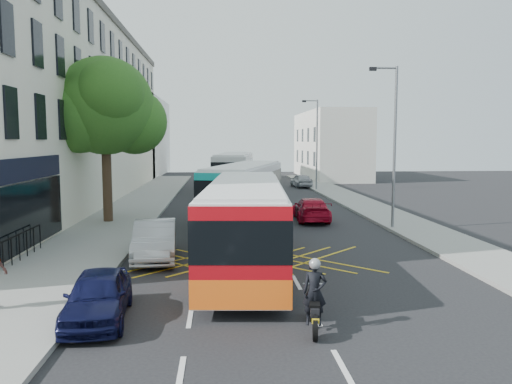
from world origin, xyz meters
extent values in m
plane|color=black|center=(0.00, 0.00, 0.00)|extent=(120.00, 120.00, 0.00)
cube|color=gray|center=(-8.50, 15.00, 0.07)|extent=(5.00, 70.00, 0.15)
cube|color=gray|center=(7.50, 15.00, 0.07)|extent=(3.00, 70.00, 0.15)
cube|color=beige|center=(-14.00, 24.50, 6.50)|extent=(8.00, 45.00, 13.00)
cube|color=#59544C|center=(-14.00, 24.50, 13.25)|extent=(8.30, 45.00, 0.50)
cube|color=black|center=(-9.95, 8.00, 3.40)|extent=(0.12, 7.00, 0.90)
cube|color=black|center=(-9.95, 8.00, 1.60)|extent=(0.12, 7.00, 2.60)
cube|color=silver|center=(-14.00, 55.00, 5.00)|extent=(8.00, 20.00, 10.00)
cube|color=silver|center=(11.00, 48.00, 4.00)|extent=(6.00, 18.00, 8.00)
cylinder|color=#382619|center=(-8.50, 15.00, 2.35)|extent=(0.50, 0.50, 4.40)
sphere|color=#1F5117|center=(-8.50, 15.00, 6.35)|extent=(5.20, 5.20, 5.20)
sphere|color=#1F5117|center=(-7.10, 15.80, 5.55)|extent=(3.60, 3.60, 3.60)
sphere|color=#1F5117|center=(-9.70, 14.40, 5.75)|extent=(3.80, 3.80, 3.80)
sphere|color=#1F5117|center=(-7.90, 13.70, 6.95)|extent=(3.40, 3.40, 3.40)
sphere|color=#1F5117|center=(-9.30, 16.10, 7.35)|extent=(3.20, 3.20, 3.20)
cylinder|color=slate|center=(6.30, 12.00, 4.15)|extent=(0.14, 0.14, 8.00)
cylinder|color=slate|center=(5.70, 12.00, 8.05)|extent=(1.20, 0.10, 0.10)
cube|color=black|center=(5.10, 12.00, 8.00)|extent=(0.35, 0.15, 0.18)
cylinder|color=slate|center=(6.30, 32.00, 4.15)|extent=(0.14, 0.14, 8.00)
cylinder|color=slate|center=(5.70, 32.00, 8.05)|extent=(1.20, 0.10, 0.10)
cube|color=black|center=(5.10, 32.00, 8.00)|extent=(0.35, 0.15, 0.18)
cube|color=silver|center=(-1.53, 4.92, 1.66)|extent=(3.27, 11.07, 2.63)
cube|color=silver|center=(-1.53, 4.92, 3.03)|extent=(3.06, 10.84, 0.12)
cube|color=black|center=(-1.53, 4.92, 2.04)|extent=(3.33, 11.14, 1.09)
cube|color=#FF6015|center=(-1.53, 4.92, 0.74)|extent=(3.32, 11.13, 0.74)
cube|color=#AC0911|center=(-1.93, -0.50, 1.69)|extent=(2.52, 0.28, 2.48)
cube|color=#FF0C0C|center=(-2.92, -0.44, 0.99)|extent=(0.25, 0.08, 0.25)
cube|color=#FF0C0C|center=(-0.94, -0.58, 0.99)|extent=(0.25, 0.08, 0.25)
cylinder|color=black|center=(-2.55, 7.98, 0.45)|extent=(0.34, 0.91, 0.89)
cylinder|color=black|center=(-0.08, 7.80, 0.45)|extent=(0.34, 0.91, 0.89)
cylinder|color=black|center=(-3.04, 1.34, 0.45)|extent=(0.34, 0.91, 0.89)
cylinder|color=black|center=(-0.56, 1.16, 0.45)|extent=(0.34, 0.91, 0.89)
cube|color=silver|center=(-0.94, 16.44, 1.69)|extent=(5.36, 11.40, 2.68)
cube|color=silver|center=(-0.94, 16.44, 3.09)|extent=(5.11, 11.14, 0.12)
cube|color=black|center=(-0.94, 16.44, 2.07)|extent=(5.44, 11.48, 1.11)
cube|color=#0CA09A|center=(-0.94, 16.44, 0.76)|extent=(5.43, 11.46, 0.76)
cube|color=#0EAFA8|center=(-2.39, 11.10, 1.72)|extent=(2.51, 0.77, 2.53)
cube|color=#FF0C0C|center=(-3.37, 11.36, 1.01)|extent=(0.26, 0.12, 0.25)
cube|color=#FF0C0C|center=(-1.41, 10.83, 1.01)|extent=(0.26, 0.12, 0.25)
cylinder|color=black|center=(-1.36, 19.70, 0.46)|extent=(0.51, 0.95, 0.91)
cylinder|color=black|center=(1.08, 19.04, 0.46)|extent=(0.51, 0.95, 0.91)
cylinder|color=black|center=(-3.14, 13.16, 0.46)|extent=(0.51, 0.95, 0.91)
cylinder|color=black|center=(-0.70, 12.50, 0.46)|extent=(0.51, 0.95, 0.91)
cube|color=silver|center=(-1.09, 32.61, 1.83)|extent=(4.03, 12.22, 2.89)
cube|color=silver|center=(-1.09, 32.61, 3.32)|extent=(3.79, 11.96, 0.13)
cube|color=black|center=(-1.09, 32.61, 2.23)|extent=(4.10, 12.28, 1.20)
cube|color=#0B7E8B|center=(-1.09, 32.61, 0.82)|extent=(4.09, 12.27, 0.82)
cube|color=silver|center=(-1.74, 26.68, 1.85)|extent=(2.76, 0.40, 2.73)
cube|color=#FF0C0C|center=(-2.85, 26.79, 1.09)|extent=(0.26, 0.09, 0.25)
cube|color=#FF0C0C|center=(-0.64, 26.55, 1.09)|extent=(0.26, 0.09, 0.25)
cylinder|color=black|center=(-2.08, 36.01, 0.49)|extent=(0.41, 1.01, 0.98)
cylinder|color=black|center=(0.63, 35.71, 0.49)|extent=(0.41, 1.01, 0.98)
cylinder|color=black|center=(-2.89, 28.75, 0.49)|extent=(0.41, 1.01, 0.98)
cylinder|color=black|center=(-0.18, 28.45, 0.49)|extent=(0.41, 1.01, 0.98)
cylinder|color=black|center=(-0.30, -1.64, 0.29)|extent=(0.20, 0.60, 0.59)
cylinder|color=black|center=(-0.08, -0.28, 0.29)|extent=(0.20, 0.60, 0.59)
cube|color=black|center=(-0.19, -0.96, 0.57)|extent=(0.37, 1.12, 0.20)
cube|color=black|center=(-0.15, -0.74, 0.73)|extent=(0.32, 0.45, 0.18)
cube|color=black|center=(-0.22, -1.19, 0.69)|extent=(0.31, 0.49, 0.09)
cylinder|color=slate|center=(-0.09, -0.33, 0.64)|extent=(0.12, 0.40, 0.77)
cylinder|color=slate|center=(-0.11, -0.47, 0.96)|extent=(0.55, 0.12, 0.04)
cube|color=gold|center=(-0.32, -1.80, 0.50)|extent=(0.17, 0.05, 0.12)
imported|color=black|center=(-0.20, -1.01, 0.93)|extent=(0.63, 0.46, 1.58)
sphere|color=#99999E|center=(-0.20, -1.01, 1.61)|extent=(0.28, 0.28, 0.28)
imported|color=black|center=(-5.49, 0.04, 0.62)|extent=(1.77, 3.77, 1.25)
imported|color=#A6A8AD|center=(-4.90, 6.55, 0.73)|extent=(1.90, 4.54, 1.46)
imported|color=#A1061D|center=(2.73, 15.24, 0.65)|extent=(2.04, 4.57, 1.30)
imported|color=#464A4E|center=(0.08, 38.60, 0.74)|extent=(2.80, 5.49, 1.49)
imported|color=#A5A6AC|center=(5.50, 35.56, 0.66)|extent=(1.88, 3.99, 1.32)
imported|color=black|center=(2.67, 48.55, 0.72)|extent=(1.79, 4.47, 1.45)
camera|label=1|loc=(-2.42, -12.38, 4.49)|focal=35.00mm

